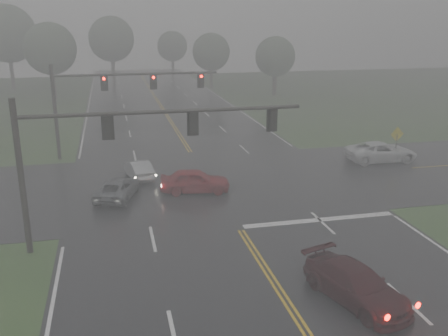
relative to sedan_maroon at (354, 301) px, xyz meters
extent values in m
cube|color=black|center=(-2.59, 13.39, 0.00)|extent=(18.00, 160.00, 0.02)
cube|color=black|center=(-2.59, 15.39, 0.00)|extent=(120.00, 14.00, 0.02)
cube|color=white|center=(1.91, 7.79, 0.00)|extent=(8.50, 0.50, 0.01)
imported|color=black|center=(0.00, 0.00, 0.00)|extent=(3.22, 5.12, 1.38)
imported|color=maroon|center=(-3.86, 13.79, 0.00)|extent=(4.53, 2.37, 1.47)
imported|color=#A7AAAF|center=(-7.11, 17.50, 0.00)|extent=(2.00, 3.94, 1.24)
imported|color=#575A5E|center=(-8.60, 13.83, 0.00)|extent=(3.24, 4.70, 1.19)
imported|color=silver|center=(11.11, 17.57, 0.00)|extent=(5.42, 2.63, 1.49)
cylinder|color=black|center=(-12.79, 7.26, 3.60)|extent=(0.28, 0.28, 7.20)
cylinder|color=black|center=(-12.79, 7.26, 6.40)|extent=(0.18, 0.18, 0.80)
cylinder|color=black|center=(-6.28, 7.26, 6.35)|extent=(13.02, 0.18, 0.18)
cube|color=black|center=(-8.88, 7.26, 5.75)|extent=(0.34, 0.28, 1.05)
cube|color=black|center=(-8.88, 7.42, 5.75)|extent=(0.55, 0.03, 1.25)
cube|color=black|center=(-4.97, 7.26, 5.75)|extent=(0.34, 0.28, 1.05)
cube|color=black|center=(-4.97, 7.42, 5.75)|extent=(0.55, 0.03, 1.25)
cube|color=black|center=(-1.07, 7.26, 5.75)|extent=(0.34, 0.28, 1.05)
cube|color=black|center=(-1.07, 7.42, 5.75)|extent=(0.55, 0.03, 1.25)
cylinder|color=black|center=(-12.79, 23.69, 3.61)|extent=(0.28, 0.28, 7.23)
cylinder|color=black|center=(-12.79, 23.69, 6.42)|extent=(0.18, 0.18, 0.80)
cylinder|color=black|center=(-6.57, 23.69, 6.37)|extent=(12.43, 0.18, 0.18)
cube|color=black|center=(-9.06, 23.69, 5.77)|extent=(0.34, 0.28, 1.05)
cube|color=black|center=(-9.06, 23.85, 5.77)|extent=(0.55, 0.03, 1.25)
cylinder|color=#FF0C05|center=(-9.06, 23.53, 6.10)|extent=(0.22, 0.06, 0.22)
cube|color=black|center=(-5.33, 23.69, 5.77)|extent=(0.34, 0.28, 1.05)
cube|color=black|center=(-5.33, 23.85, 5.77)|extent=(0.55, 0.03, 1.25)
cylinder|color=#FF0C05|center=(-5.33, 23.53, 6.10)|extent=(0.22, 0.06, 0.22)
cube|color=black|center=(-1.60, 23.69, 5.77)|extent=(0.34, 0.28, 1.05)
cube|color=black|center=(-1.60, 23.85, 5.77)|extent=(0.55, 0.03, 1.25)
cylinder|color=#FF0C05|center=(-1.60, 23.53, 6.10)|extent=(0.22, 0.06, 0.22)
cylinder|color=black|center=(12.19, 17.36, 1.06)|extent=(0.07, 0.07, 2.11)
cube|color=#C4B30B|center=(12.19, 17.39, 2.11)|extent=(1.11, 0.10, 1.11)
cylinder|color=#342922|center=(-16.01, 55.67, 1.93)|extent=(0.60, 0.60, 3.86)
sphere|color=#3F5337|center=(-16.01, 55.67, 6.65)|extent=(6.86, 6.86, 6.86)
cylinder|color=#342922|center=(6.83, 61.12, 1.62)|extent=(0.50, 0.50, 3.23)
sphere|color=#3F5337|center=(6.83, 61.12, 5.56)|extent=(5.74, 5.74, 5.74)
cylinder|color=#342922|center=(-7.85, 71.67, 2.10)|extent=(0.61, 0.61, 4.20)
sphere|color=#3F5337|center=(-7.85, 71.67, 7.23)|extent=(7.46, 7.46, 7.46)
cylinder|color=#342922|center=(14.09, 52.03, 1.57)|extent=(0.61, 0.61, 3.13)
sphere|color=#3F5337|center=(14.09, 52.03, 5.40)|extent=(5.57, 5.57, 5.57)
cylinder|color=#342922|center=(-22.98, 66.59, 2.40)|extent=(0.57, 0.57, 4.81)
sphere|color=#3F5337|center=(-22.98, 66.59, 8.28)|extent=(8.55, 8.55, 8.55)
cylinder|color=#342922|center=(3.34, 80.57, 1.59)|extent=(0.53, 0.53, 3.18)
sphere|color=#3F5337|center=(3.34, 80.57, 5.47)|extent=(5.65, 5.65, 5.65)
camera|label=1|loc=(-8.70, -15.38, 10.44)|focal=40.00mm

